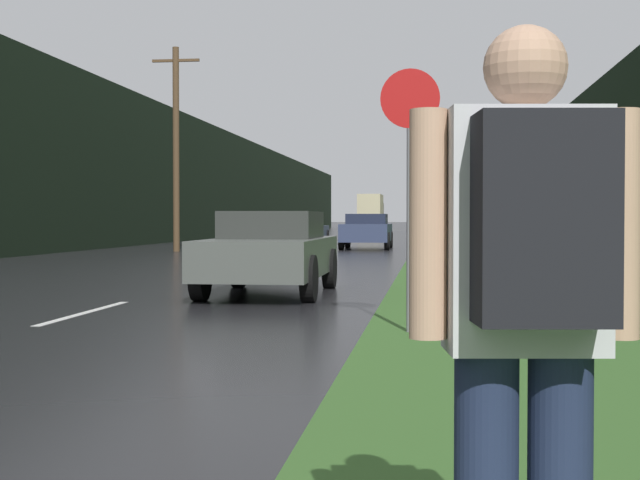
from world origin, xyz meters
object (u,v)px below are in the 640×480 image
at_px(hitchhiker_with_backpack, 527,310).
at_px(car_oncoming, 307,229).
at_px(car_passing_far, 367,231).
at_px(delivery_truck, 371,212).
at_px(car_passing_near, 271,251).
at_px(stop_sign, 410,174).

relative_size(hitchhiker_with_backpack, car_oncoming, 0.42).
bearing_deg(car_passing_far, hitchhiker_with_backpack, 94.86).
distance_m(car_passing_far, delivery_truck, 58.93).
bearing_deg(car_passing_far, car_passing_near, 90.00).
height_order(hitchhiker_with_backpack, car_passing_far, hitchhiker_with_backpack).
relative_size(hitchhiker_with_backpack, delivery_truck, 0.21).
bearing_deg(car_oncoming, car_passing_far, -68.45).
relative_size(car_passing_near, car_oncoming, 1.03).
bearing_deg(delivery_truck, car_passing_near, -87.30).
bearing_deg(hitchhiker_with_backpack, stop_sign, 86.79).
height_order(hitchhiker_with_backpack, car_passing_near, hitchhiker_with_backpack).
height_order(stop_sign, car_oncoming, stop_sign).
bearing_deg(stop_sign, car_oncoming, 99.71).
xyz_separation_m(stop_sign, hitchhiker_with_backpack, (0.48, -7.24, -0.71)).
bearing_deg(stop_sign, delivery_truck, 94.15).
bearing_deg(car_oncoming, delivery_truck, 90.00).
height_order(stop_sign, delivery_truck, delivery_truck).
xyz_separation_m(stop_sign, car_passing_far, (-2.39, 26.58, -0.97)).
height_order(hitchhiker_with_backpack, delivery_truck, delivery_truck).
xyz_separation_m(car_passing_near, delivery_truck, (-3.80, 80.58, 1.26)).
relative_size(stop_sign, hitchhiker_with_backpack, 1.63).
xyz_separation_m(hitchhiker_with_backpack, delivery_truck, (-6.67, 92.62, 0.96)).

